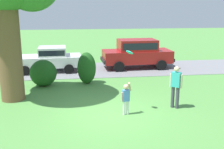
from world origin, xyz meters
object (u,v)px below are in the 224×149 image
at_px(parked_suv, 137,52).
at_px(adult_onlooker, 176,85).
at_px(frisbee, 129,52).
at_px(parked_sedan, 49,58).
at_px(child_thrower, 126,97).

distance_m(parked_suv, adult_onlooker, 7.49).
height_order(parked_suv, frisbee, frisbee).
xyz_separation_m(parked_sedan, frisbee, (3.73, -7.39, 1.51)).
relative_size(parked_sedan, adult_onlooker, 2.57).
distance_m(parked_sedan, adult_onlooker, 9.23).
bearing_deg(adult_onlooker, child_thrower, -167.86).
xyz_separation_m(child_thrower, adult_onlooker, (2.11, 0.45, 0.27)).
distance_m(parked_suv, child_thrower, 8.24).
bearing_deg(parked_sedan, adult_onlooker, -52.10).
bearing_deg(adult_onlooker, parked_suv, 89.59).
height_order(parked_sedan, parked_suv, parked_suv).
xyz_separation_m(parked_sedan, adult_onlooker, (5.67, -7.28, 0.13)).
height_order(frisbee, adult_onlooker, frisbee).
distance_m(child_thrower, adult_onlooker, 2.18).
bearing_deg(child_thrower, adult_onlooker, 12.14).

